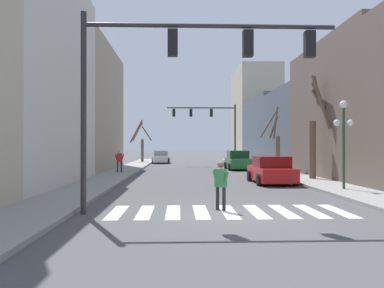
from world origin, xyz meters
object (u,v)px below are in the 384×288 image
object	(u,v)px
traffic_signal_far	(210,120)
pedestrian_near_right_corner	(221,181)
street_lamp_right_corner	(344,126)
street_tree_right_mid	(317,126)
street_tree_right_near	(141,142)
car_at_intersection	(161,157)
pedestrian_waiting_at_curb	(119,159)
street_tree_left_far	(276,144)
car_parked_left_near	(238,161)
car_parked_right_mid	(271,171)
traffic_signal_near	(179,63)

from	to	relation	value
traffic_signal_far	pedestrian_near_right_corner	bearing A→B (deg)	-94.20
street_lamp_right_corner	pedestrian_near_right_corner	world-z (taller)	street_lamp_right_corner
street_tree_right_mid	street_tree_right_near	bearing A→B (deg)	118.57
traffic_signal_far	car_at_intersection	size ratio (longest dim) A/B	1.64
street_tree_right_near	pedestrian_waiting_at_curb	bearing A→B (deg)	-89.06
car_at_intersection	street_tree_left_far	bearing A→B (deg)	-151.11
pedestrian_waiting_at_curb	car_parked_left_near	bearing A→B (deg)	-170.34
pedestrian_near_right_corner	street_tree_right_mid	xyz separation A→B (m)	(7.09, 10.22, 2.36)
car_parked_right_mid	car_at_intersection	xyz separation A→B (m)	(-7.37, 24.74, -0.00)
car_parked_left_near	street_tree_right_near	distance (m)	16.88
pedestrian_near_right_corner	pedestrian_waiting_at_curb	world-z (taller)	pedestrian_waiting_at_curb
street_tree_right_near	street_tree_left_far	distance (m)	22.05
car_at_intersection	street_tree_left_far	xyz separation A→B (m)	(9.61, -17.41, 1.54)
car_parked_left_near	street_tree_right_near	bearing A→B (deg)	36.65
traffic_signal_near	traffic_signal_far	size ratio (longest dim) A/B	1.07
car_parked_right_mid	street_tree_right_near	bearing A→B (deg)	21.20
car_parked_right_mid	street_tree_right_near	xyz separation A→B (m)	(-9.97, 25.70, 1.87)
traffic_signal_far	street_lamp_right_corner	world-z (taller)	traffic_signal_far
street_tree_left_far	street_tree_right_mid	xyz separation A→B (m)	(0.98, -5.85, 1.06)
street_tree_right_mid	pedestrian_near_right_corner	bearing A→B (deg)	-124.75
traffic_signal_far	street_tree_right_mid	bearing A→B (deg)	-74.69
pedestrian_near_right_corner	street_tree_right_near	distance (m)	35.01
car_at_intersection	pedestrian_waiting_at_curb	xyz separation A→B (m)	(-2.29, -17.78, 0.41)
traffic_signal_near	street_lamp_right_corner	world-z (taller)	traffic_signal_near
pedestrian_waiting_at_curb	pedestrian_near_right_corner	bearing A→B (deg)	91.42
street_lamp_right_corner	pedestrian_waiting_at_curb	bearing A→B (deg)	137.35
traffic_signal_near	street_tree_right_near	world-z (taller)	traffic_signal_near
pedestrian_near_right_corner	pedestrian_waiting_at_curb	bearing A→B (deg)	157.41
traffic_signal_far	car_parked_right_mid	distance (m)	20.27
street_tree_right_mid	traffic_signal_near	bearing A→B (deg)	-128.28
street_lamp_right_corner	street_tree_left_far	distance (m)	11.47
car_parked_right_mid	street_tree_left_far	size ratio (longest dim) A/B	0.86
car_parked_right_mid	pedestrian_waiting_at_curb	bearing A→B (deg)	54.22
pedestrian_waiting_at_curb	traffic_signal_near	bearing A→B (deg)	86.42
pedestrian_near_right_corner	street_tree_right_mid	bearing A→B (deg)	102.42
car_parked_left_near	street_tree_right_mid	bearing A→B (deg)	-163.59
car_parked_left_near	street_tree_right_near	xyz separation A→B (m)	(-10.02, 13.47, 1.81)
traffic_signal_near	street_tree_right_mid	world-z (taller)	street_tree_right_mid
car_parked_left_near	street_lamp_right_corner	bearing A→B (deg)	-171.97
pedestrian_near_right_corner	pedestrian_waiting_at_curb	size ratio (longest dim) A/B	0.98
car_parked_left_near	pedestrian_waiting_at_curb	size ratio (longest dim) A/B	2.69
traffic_signal_near	street_tree_right_mid	size ratio (longest dim) A/B	1.27
street_lamp_right_corner	pedestrian_waiting_at_curb	xyz separation A→B (m)	(-12.02, 11.07, -1.91)
pedestrian_near_right_corner	street_tree_right_near	world-z (taller)	street_tree_right_near
traffic_signal_far	car_parked_left_near	xyz separation A→B (m)	(1.83, -7.51, -4.20)
traffic_signal_near	car_parked_right_mid	xyz separation A→B (m)	(5.25, 9.24, -4.04)
street_tree_right_near	traffic_signal_near	bearing A→B (deg)	-82.30
street_lamp_right_corner	street_tree_right_near	distance (m)	32.26
traffic_signal_near	pedestrian_waiting_at_curb	bearing A→B (deg)	105.24
traffic_signal_far	street_lamp_right_corner	xyz separation A→B (m)	(4.14, -23.85, -1.94)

